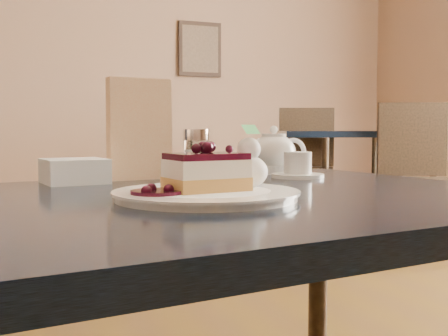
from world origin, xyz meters
name	(u,v)px	position (x,y,z in m)	size (l,w,h in m)	color
main_table	(193,243)	(0.17, 0.31, 0.62)	(1.19, 0.88, 0.69)	black
dessert_plate	(206,195)	(0.18, 0.26, 0.70)	(0.26, 0.26, 0.01)	white
cheesecake_slice	(206,172)	(0.18, 0.26, 0.73)	(0.12, 0.09, 0.06)	gold
whipped_cream	(249,171)	(0.25, 0.28, 0.73)	(0.06, 0.06, 0.05)	white
berry_sauce	(157,192)	(0.10, 0.25, 0.70)	(0.07, 0.07, 0.01)	black
tea_set	(278,157)	(0.48, 0.62, 0.73)	(0.15, 0.22, 0.10)	white
menu_card	(140,129)	(0.16, 0.61, 0.79)	(0.13, 0.03, 0.20)	#FFEBC2
sugar_shaker	(196,153)	(0.29, 0.63, 0.74)	(0.06, 0.06, 0.10)	white
napkin_stack	(74,171)	(0.03, 0.58, 0.71)	(0.11, 0.11, 0.05)	white
bg_table_far_right	(352,228)	(2.25, 2.91, 0.07)	(1.27, 1.88, 1.25)	black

